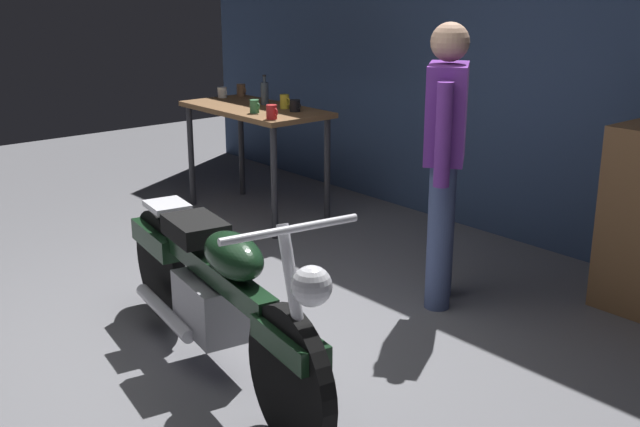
% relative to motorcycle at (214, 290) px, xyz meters
% --- Properties ---
extents(ground_plane, '(12.00, 12.00, 0.00)m').
position_rel_motorcycle_xyz_m(ground_plane, '(-0.18, 0.09, -0.45)').
color(ground_plane, slate).
extents(back_wall, '(8.00, 0.12, 3.10)m').
position_rel_motorcycle_xyz_m(back_wall, '(-0.18, 2.89, 1.10)').
color(back_wall, '#384C70').
rests_on(back_wall, ground_plane).
extents(workbench, '(1.30, 0.64, 0.90)m').
position_rel_motorcycle_xyz_m(workbench, '(-2.07, 1.74, 0.34)').
color(workbench, brown).
rests_on(workbench, ground_plane).
extents(motorcycle, '(2.17, 0.67, 1.00)m').
position_rel_motorcycle_xyz_m(motorcycle, '(0.00, 0.00, 0.00)').
color(motorcycle, black).
rests_on(motorcycle, ground_plane).
extents(person_standing, '(0.41, 0.47, 1.67)m').
position_rel_motorcycle_xyz_m(person_standing, '(0.11, 1.53, 0.48)').
color(person_standing, '#4C5B8C').
rests_on(person_standing, ground_plane).
extents(mug_white_ceramic, '(0.11, 0.08, 0.09)m').
position_rel_motorcycle_xyz_m(mug_white_ceramic, '(-2.64, 1.81, 0.50)').
color(mug_white_ceramic, white).
rests_on(mug_white_ceramic, workbench).
extents(mug_red_diner, '(0.11, 0.08, 0.11)m').
position_rel_motorcycle_xyz_m(mug_red_diner, '(-1.54, 1.51, 0.50)').
color(mug_red_diner, red).
rests_on(mug_red_diner, workbench).
extents(mug_yellow_tall, '(0.11, 0.07, 0.11)m').
position_rel_motorcycle_xyz_m(mug_yellow_tall, '(-1.85, 1.87, 0.51)').
color(mug_yellow_tall, yellow).
rests_on(mug_yellow_tall, workbench).
extents(mug_brown_stoneware, '(0.11, 0.08, 0.10)m').
position_rel_motorcycle_xyz_m(mug_brown_stoneware, '(-2.60, 1.98, 0.50)').
color(mug_brown_stoneware, brown).
rests_on(mug_brown_stoneware, workbench).
extents(mug_green_speckled, '(0.11, 0.07, 0.10)m').
position_rel_motorcycle_xyz_m(mug_green_speckled, '(-1.83, 1.57, 0.50)').
color(mug_green_speckled, '#3D7F4C').
rests_on(mug_green_speckled, workbench).
extents(mug_black_matte, '(0.11, 0.08, 0.09)m').
position_rel_motorcycle_xyz_m(mug_black_matte, '(-1.68, 1.84, 0.50)').
color(mug_black_matte, black).
rests_on(mug_black_matte, workbench).
extents(bottle, '(0.06, 0.06, 0.24)m').
position_rel_motorcycle_xyz_m(bottle, '(-2.10, 1.86, 0.55)').
color(bottle, '#3F4C59').
rests_on(bottle, workbench).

